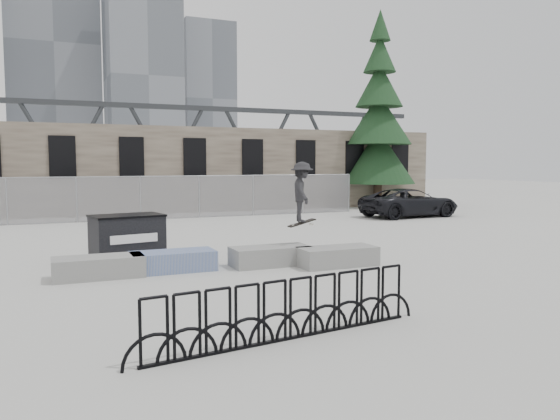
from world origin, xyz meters
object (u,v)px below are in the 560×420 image
Objects in this scene: planter_center_right at (270,255)px; bike_rack at (288,311)px; dumpster at (127,237)px; suv at (410,203)px; planter_offset at (337,256)px; planter_center_left at (173,260)px; skateboarder at (302,192)px; planter_far_left at (98,266)px; spruce_tree at (379,125)px.

planter_center_right is 5.91m from bike_rack.
dumpster is 0.41× the size of suv.
dumpster is (-4.77, 3.04, 0.35)m from planter_offset.
skateboarder is (3.42, -0.06, 1.58)m from planter_center_left.
dumpster reaches higher than planter_center_right.
planter_far_left is 0.17× the size of spruce_tree.
planter_center_left is at bearing 174.27° from planter_center_right.
skateboarder is (4.21, -2.12, 1.23)m from dumpster.
planter_far_left is 1.73m from planter_center_left.
planter_center_left is 0.17× the size of spruce_tree.
dumpster reaches higher than planter_far_left.
suv reaches higher than planter_far_left.
planter_offset is at bearing -126.28° from spruce_tree.
dumpster is 15.79m from suv.
suv is at bearing 14.53° from dumpster.
skateboarder reaches higher than dumpster.
planter_center_right is at bearing -46.38° from dumpster.
skateboarder is at bearing -129.30° from spruce_tree.
planter_far_left is at bearing 117.21° from suv.
planter_far_left is 5.38m from skateboarder.
planter_center_left is (1.73, 0.09, 0.00)m from planter_far_left.
suv reaches higher than bike_rack.
planter_offset is 13.66m from suv.
suv is at bearing 33.28° from planter_center_left.
suv is (-1.90, -5.70, -4.15)m from spruce_tree.
planter_offset is 0.41× the size of bike_rack.
planter_center_left is 2.24m from dumpster.
planter_center_right is at bearing 116.60° from skateboarder.
bike_rack reaches higher than planter_offset.
skateboarder reaches higher than planter_center_right.
skateboarder reaches higher than planter_far_left.
spruce_tree is 2.32× the size of suv.
suv is (9.49, 9.82, 0.42)m from planter_offset.
planter_center_left is 1.00× the size of planter_center_right.
bike_rack is 6.62m from skateboarder.
bike_rack is (-1.98, -5.56, 0.17)m from planter_center_right.
planter_center_left is at bearing 104.76° from skateboarder.
dumpster reaches higher than bike_rack.
dumpster reaches higher than planter_center_left.
planter_far_left is at bearing 177.86° from planter_center_right.
spruce_tree reaches higher than skateboarder.
planter_center_right is 1.00× the size of planter_offset.
spruce_tree is (11.39, 15.52, 4.58)m from planter_offset.
planter_far_left is at bearing -124.37° from dumpster.
planter_far_left and planter_center_left have the same top height.
bike_rack is (0.46, -5.81, 0.17)m from planter_center_left.
planter_offset is at bearing 53.93° from bike_rack.
planter_offset is at bearing -8.83° from planter_far_left.
skateboarder reaches higher than suv.
suv is (14.26, 6.78, 0.07)m from dumpster.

